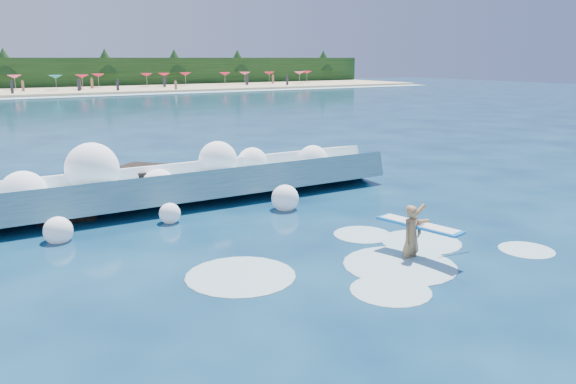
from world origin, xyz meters
name	(u,v)px	position (x,y,z in m)	size (l,w,h in m)	color
ground	(279,262)	(0.00, 0.00, 0.00)	(200.00, 200.00, 0.00)	#082243
wet_band	(3,99)	(0.00, 67.00, 0.04)	(140.00, 5.00, 0.08)	silver
breaking_wave	(130,191)	(-1.58, 7.10, 0.58)	(19.41, 2.96, 1.67)	teal
rock_cluster	(50,201)	(-4.04, 7.77, 0.43)	(8.32, 3.28, 1.36)	black
surfer_with_board	(413,235)	(3.01, -1.54, 0.62)	(1.11, 2.88, 1.68)	#A6784D
wave_spray	(121,178)	(-1.91, 6.97, 1.09)	(15.04, 4.49, 2.38)	white
surf_foam	(365,262)	(1.83, -1.10, 0.00)	(9.28, 5.19, 0.14)	silver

